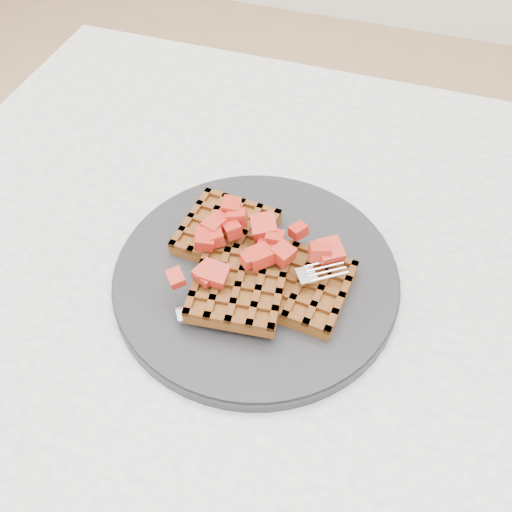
% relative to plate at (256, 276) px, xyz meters
% --- Properties ---
extents(table, '(1.20, 0.80, 0.75)m').
position_rel_plate_xyz_m(table, '(0.16, 0.02, -0.12)').
color(table, silver).
rests_on(table, ground).
extents(plate, '(0.30, 0.30, 0.02)m').
position_rel_plate_xyz_m(plate, '(0.00, 0.00, 0.00)').
color(plate, black).
rests_on(plate, table).
extents(waffles, '(0.19, 0.17, 0.03)m').
position_rel_plate_xyz_m(waffles, '(0.00, -0.00, 0.02)').
color(waffles, brown).
rests_on(waffles, plate).
extents(strawberry_pile, '(0.15, 0.15, 0.02)m').
position_rel_plate_xyz_m(strawberry_pile, '(0.00, 0.00, 0.05)').
color(strawberry_pile, '#910D06').
rests_on(strawberry_pile, waffles).
extents(fork, '(0.16, 0.12, 0.02)m').
position_rel_plate_xyz_m(fork, '(0.03, -0.03, 0.02)').
color(fork, silver).
rests_on(fork, plate).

